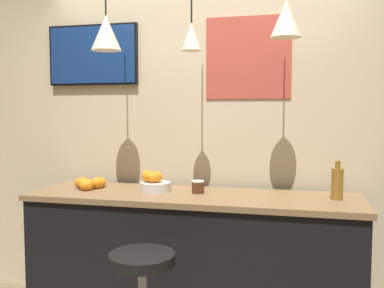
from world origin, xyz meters
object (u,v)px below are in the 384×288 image
(fruit_bowl, at_px, (154,183))
(juice_bottle, at_px, (337,183))
(spread_jar, at_px, (198,187))
(mounted_tv, at_px, (93,55))

(fruit_bowl, height_order, juice_bottle, juice_bottle)
(fruit_bowl, height_order, spread_jar, fruit_bowl)
(juice_bottle, distance_m, spread_jar, 0.93)
(mounted_tv, bearing_deg, spread_jar, -19.27)
(spread_jar, bearing_deg, fruit_bowl, -179.31)
(fruit_bowl, bearing_deg, mounted_tv, 151.91)
(juice_bottle, bearing_deg, mounted_tv, 169.96)
(juice_bottle, relative_size, spread_jar, 2.89)
(juice_bottle, bearing_deg, fruit_bowl, -179.82)
(mounted_tv, bearing_deg, fruit_bowl, -28.09)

